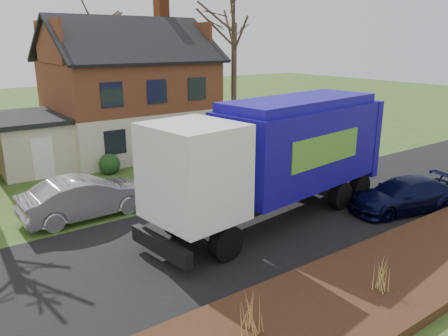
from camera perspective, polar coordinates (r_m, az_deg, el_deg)
ground at (r=16.17m, az=2.39°, el=-8.11°), size 120.00×120.00×0.00m
road at (r=16.17m, az=2.39°, el=-8.07°), size 80.00×7.00×0.02m
mulch_verge at (r=12.85m, az=17.67°, el=-15.05°), size 80.00×3.50×0.30m
main_house at (r=27.72m, az=-13.25°, el=10.35°), size 12.95×8.95×9.26m
garbage_truck at (r=16.63m, az=7.26°, el=2.12°), size 10.98×4.21×4.59m
silver_sedan at (r=17.87m, az=-17.57°, el=-3.66°), size 4.98×1.87×1.63m
navy_wagon at (r=19.14m, az=22.44°, el=-3.26°), size 4.99×3.07×1.35m
tree_front_east at (r=28.63m, az=1.36°, el=20.99°), size 4.00×4.00×11.12m
tree_back at (r=37.05m, az=-16.32°, el=18.71°), size 3.28×3.28×10.40m
grass_clump_west at (r=10.28m, az=3.44°, el=-18.49°), size 0.38×0.32×1.02m
grass_clump_mid at (r=12.52m, az=19.90°, el=-12.85°), size 0.34×0.28×0.96m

